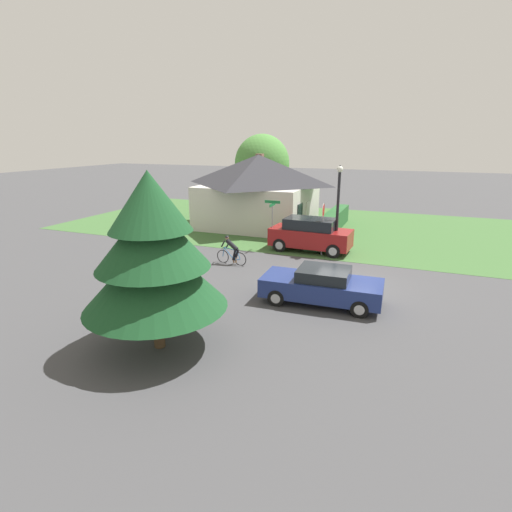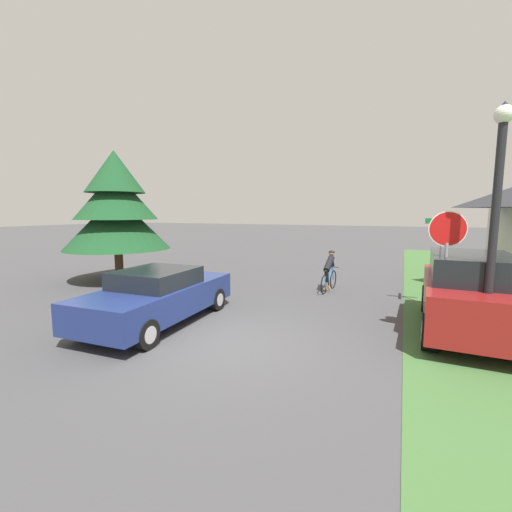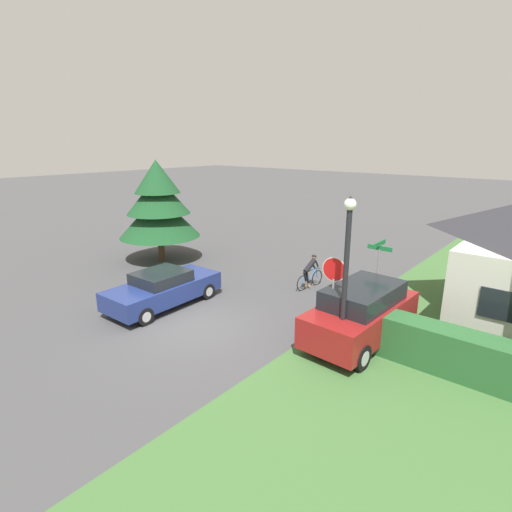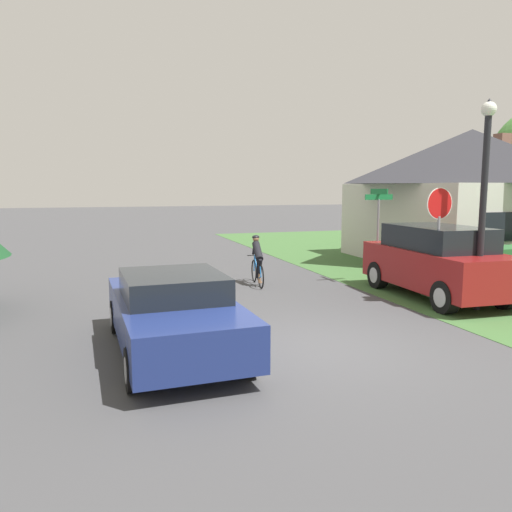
{
  "view_description": "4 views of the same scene",
  "coord_description": "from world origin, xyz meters",
  "px_view_note": "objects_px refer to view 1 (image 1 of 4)",
  "views": [
    {
      "loc": [
        -16.41,
        -2.45,
        6.06
      ],
      "look_at": [
        -0.65,
        3.83,
        1.09
      ],
      "focal_mm": 28.0,
      "sensor_mm": 36.0,
      "label": 1
    },
    {
      "loc": [
        3.41,
        -6.31,
        2.8
      ],
      "look_at": [
        -1.19,
        4.33,
        1.33
      ],
      "focal_mm": 24.0,
      "sensor_mm": 36.0,
      "label": 2
    },
    {
      "loc": [
        9.77,
        -8.24,
        6.14
      ],
      "look_at": [
        -0.84,
        4.4,
        1.4
      ],
      "focal_mm": 28.0,
      "sensor_mm": 36.0,
      "label": 3
    },
    {
      "loc": [
        -3.44,
        -7.91,
        2.82
      ],
      "look_at": [
        0.26,
        3.58,
        1.17
      ],
      "focal_mm": 35.0,
      "sensor_mm": 36.0,
      "label": 4
    }
  ],
  "objects_px": {
    "cyclist": "(231,251)",
    "stop_sign": "(323,219)",
    "cottage_house": "(258,189)",
    "street_name_sign": "(272,216)",
    "conifer_tall_near": "(153,251)",
    "parked_suv_right": "(311,235)",
    "sedan_left_lane": "(322,286)",
    "street_lamp": "(338,201)",
    "deciduous_tree_right": "(262,164)"
  },
  "relations": [
    {
      "from": "street_lamp",
      "to": "deciduous_tree_right",
      "type": "height_order",
      "value": "deciduous_tree_right"
    },
    {
      "from": "sedan_left_lane",
      "to": "conifer_tall_near",
      "type": "bearing_deg",
      "value": 51.6
    },
    {
      "from": "parked_suv_right",
      "to": "deciduous_tree_right",
      "type": "xyz_separation_m",
      "value": [
        11.06,
        7.14,
        3.14
      ]
    },
    {
      "from": "cyclist",
      "to": "conifer_tall_near",
      "type": "height_order",
      "value": "conifer_tall_near"
    },
    {
      "from": "cottage_house",
      "to": "street_lamp",
      "type": "height_order",
      "value": "cottage_house"
    },
    {
      "from": "cyclist",
      "to": "stop_sign",
      "type": "distance_m",
      "value": 5.21
    },
    {
      "from": "cottage_house",
      "to": "cyclist",
      "type": "relative_size",
      "value": 4.63
    },
    {
      "from": "street_lamp",
      "to": "conifer_tall_near",
      "type": "relative_size",
      "value": 0.91
    },
    {
      "from": "sedan_left_lane",
      "to": "conifer_tall_near",
      "type": "relative_size",
      "value": 0.87
    },
    {
      "from": "cottage_house",
      "to": "cyclist",
      "type": "height_order",
      "value": "cottage_house"
    },
    {
      "from": "cyclist",
      "to": "street_lamp",
      "type": "relative_size",
      "value": 0.36
    },
    {
      "from": "parked_suv_right",
      "to": "conifer_tall_near",
      "type": "bearing_deg",
      "value": 85.14
    },
    {
      "from": "cyclist",
      "to": "deciduous_tree_right",
      "type": "height_order",
      "value": "deciduous_tree_right"
    },
    {
      "from": "street_name_sign",
      "to": "conifer_tall_near",
      "type": "height_order",
      "value": "conifer_tall_near"
    },
    {
      "from": "parked_suv_right",
      "to": "stop_sign",
      "type": "xyz_separation_m",
      "value": [
        -0.62,
        -0.79,
        1.09
      ]
    },
    {
      "from": "cottage_house",
      "to": "parked_suv_right",
      "type": "xyz_separation_m",
      "value": [
        -5.44,
        -5.27,
        -1.68
      ]
    },
    {
      "from": "cyclist",
      "to": "conifer_tall_near",
      "type": "xyz_separation_m",
      "value": [
        -8.4,
        -1.52,
        2.31
      ]
    },
    {
      "from": "cottage_house",
      "to": "conifer_tall_near",
      "type": "distance_m",
      "value": 18.09
    },
    {
      "from": "cottage_house",
      "to": "cyclist",
      "type": "xyz_separation_m",
      "value": [
        -9.3,
        -2.2,
        -1.91
      ]
    },
    {
      "from": "parked_suv_right",
      "to": "conifer_tall_near",
      "type": "height_order",
      "value": "conifer_tall_near"
    },
    {
      "from": "sedan_left_lane",
      "to": "parked_suv_right",
      "type": "relative_size",
      "value": 1.01
    },
    {
      "from": "parked_suv_right",
      "to": "stop_sign",
      "type": "relative_size",
      "value": 1.59
    },
    {
      "from": "parked_suv_right",
      "to": "deciduous_tree_right",
      "type": "bearing_deg",
      "value": -54.81
    },
    {
      "from": "stop_sign",
      "to": "conifer_tall_near",
      "type": "bearing_deg",
      "value": -16.33
    },
    {
      "from": "parked_suv_right",
      "to": "deciduous_tree_right",
      "type": "relative_size",
      "value": 0.69
    },
    {
      "from": "parked_suv_right",
      "to": "street_name_sign",
      "type": "height_order",
      "value": "street_name_sign"
    },
    {
      "from": "cottage_house",
      "to": "conifer_tall_near",
      "type": "bearing_deg",
      "value": -167.99
    },
    {
      "from": "deciduous_tree_right",
      "to": "cottage_house",
      "type": "bearing_deg",
      "value": -161.6
    },
    {
      "from": "conifer_tall_near",
      "to": "cyclist",
      "type": "bearing_deg",
      "value": 10.23
    },
    {
      "from": "parked_suv_right",
      "to": "cyclist",
      "type": "bearing_deg",
      "value": 53.89
    },
    {
      "from": "parked_suv_right",
      "to": "street_lamp",
      "type": "xyz_separation_m",
      "value": [
        0.08,
        -1.41,
        1.97
      ]
    },
    {
      "from": "stop_sign",
      "to": "street_lamp",
      "type": "bearing_deg",
      "value": 133.44
    },
    {
      "from": "stop_sign",
      "to": "street_lamp",
      "type": "relative_size",
      "value": 0.59
    },
    {
      "from": "cyclist",
      "to": "conifer_tall_near",
      "type": "relative_size",
      "value": 0.32
    },
    {
      "from": "sedan_left_lane",
      "to": "conifer_tall_near",
      "type": "distance_m",
      "value": 6.8
    },
    {
      "from": "parked_suv_right",
      "to": "sedan_left_lane",
      "type": "bearing_deg",
      "value": 109.9
    },
    {
      "from": "sedan_left_lane",
      "to": "street_lamp",
      "type": "bearing_deg",
      "value": -85.24
    },
    {
      "from": "cottage_house",
      "to": "stop_sign",
      "type": "height_order",
      "value": "cottage_house"
    },
    {
      "from": "parked_suv_right",
      "to": "street_lamp",
      "type": "distance_m",
      "value": 2.43
    },
    {
      "from": "deciduous_tree_right",
      "to": "parked_suv_right",
      "type": "bearing_deg",
      "value": -147.17
    },
    {
      "from": "cottage_house",
      "to": "street_name_sign",
      "type": "xyz_separation_m",
      "value": [
        -5.9,
        -3.15,
        -0.68
      ]
    },
    {
      "from": "parked_suv_right",
      "to": "street_name_sign",
      "type": "distance_m",
      "value": 2.38
    },
    {
      "from": "sedan_left_lane",
      "to": "street_lamp",
      "type": "relative_size",
      "value": 0.95
    },
    {
      "from": "parked_suv_right",
      "to": "street_name_sign",
      "type": "bearing_deg",
      "value": 14.65
    },
    {
      "from": "deciduous_tree_right",
      "to": "street_name_sign",
      "type": "bearing_deg",
      "value": -156.46
    },
    {
      "from": "cottage_house",
      "to": "street_name_sign",
      "type": "height_order",
      "value": "cottage_house"
    },
    {
      "from": "cottage_house",
      "to": "stop_sign",
      "type": "relative_size",
      "value": 2.78
    },
    {
      "from": "stop_sign",
      "to": "street_name_sign",
      "type": "relative_size",
      "value": 1.01
    },
    {
      "from": "cottage_house",
      "to": "street_lamp",
      "type": "xyz_separation_m",
      "value": [
        -5.37,
        -6.68,
        0.29
      ]
    },
    {
      "from": "street_lamp",
      "to": "conifer_tall_near",
      "type": "height_order",
      "value": "conifer_tall_near"
    }
  ]
}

